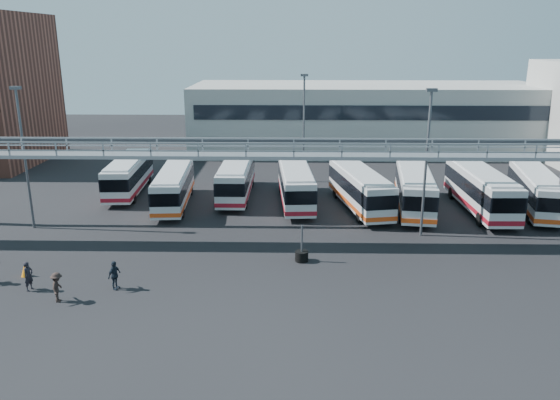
{
  "coord_description": "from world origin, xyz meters",
  "views": [
    {
      "loc": [
        2.85,
        -29.38,
        13.31
      ],
      "look_at": [
        2.1,
        6.0,
        2.83
      ],
      "focal_mm": 35.0,
      "sensor_mm": 36.0,
      "label": 1
    }
  ],
  "objects_px": {
    "bus_2": "(129,174)",
    "bus_4": "(236,177)",
    "light_pole_left": "(24,151)",
    "pedestrian_d": "(114,275)",
    "bus_3": "(174,186)",
    "bus_6": "(360,188)",
    "tire_stack": "(302,255)",
    "bus_7": "(414,188)",
    "bus_8": "(481,189)",
    "pedestrian_a": "(28,276)",
    "pedestrian_c": "(57,287)",
    "light_pole_back": "(304,123)",
    "bus_5": "(296,184)",
    "bus_9": "(536,190)",
    "cone_right": "(25,270)",
    "light_pole_mid": "(427,156)"
  },
  "relations": [
    {
      "from": "bus_2",
      "to": "bus_4",
      "type": "distance_m",
      "value": 9.8
    },
    {
      "from": "bus_5",
      "to": "bus_4",
      "type": "bearing_deg",
      "value": 154.74
    },
    {
      "from": "bus_2",
      "to": "bus_8",
      "type": "relative_size",
      "value": 0.94
    },
    {
      "from": "pedestrian_c",
      "to": "cone_right",
      "type": "distance_m",
      "value": 4.53
    },
    {
      "from": "bus_9",
      "to": "pedestrian_a",
      "type": "height_order",
      "value": "bus_9"
    },
    {
      "from": "pedestrian_a",
      "to": "tire_stack",
      "type": "xyz_separation_m",
      "value": [
        15.04,
        4.41,
        -0.44
      ]
    },
    {
      "from": "bus_9",
      "to": "cone_right",
      "type": "height_order",
      "value": "bus_9"
    },
    {
      "from": "bus_6",
      "to": "pedestrian_d",
      "type": "relative_size",
      "value": 6.55
    },
    {
      "from": "light_pole_left",
      "to": "bus_8",
      "type": "distance_m",
      "value": 34.45
    },
    {
      "from": "light_pole_mid",
      "to": "bus_2",
      "type": "height_order",
      "value": "light_pole_mid"
    },
    {
      "from": "light_pole_back",
      "to": "cone_right",
      "type": "distance_m",
      "value": 28.43
    },
    {
      "from": "light_pole_back",
      "to": "pedestrian_c",
      "type": "bearing_deg",
      "value": -117.62
    },
    {
      "from": "bus_3",
      "to": "bus_9",
      "type": "height_order",
      "value": "bus_9"
    },
    {
      "from": "bus_7",
      "to": "pedestrian_d",
      "type": "xyz_separation_m",
      "value": [
        -19.57,
        -14.97,
        -1.0
      ]
    },
    {
      "from": "light_pole_left",
      "to": "bus_5",
      "type": "relative_size",
      "value": 0.96
    },
    {
      "from": "light_pole_left",
      "to": "bus_2",
      "type": "height_order",
      "value": "light_pole_left"
    },
    {
      "from": "pedestrian_d",
      "to": "tire_stack",
      "type": "relative_size",
      "value": 0.7
    },
    {
      "from": "light_pole_left",
      "to": "bus_7",
      "type": "distance_m",
      "value": 29.4
    },
    {
      "from": "pedestrian_d",
      "to": "light_pole_left",
      "type": "bearing_deg",
      "value": 63.73
    },
    {
      "from": "bus_9",
      "to": "pedestrian_a",
      "type": "xyz_separation_m",
      "value": [
        -33.87,
        -15.08,
        -0.92
      ]
    },
    {
      "from": "cone_right",
      "to": "bus_6",
      "type": "bearing_deg",
      "value": 32.91
    },
    {
      "from": "bus_2",
      "to": "bus_9",
      "type": "distance_m",
      "value": 34.32
    },
    {
      "from": "bus_3",
      "to": "bus_6",
      "type": "bearing_deg",
      "value": -6.06
    },
    {
      "from": "light_pole_back",
      "to": "bus_8",
      "type": "bearing_deg",
      "value": -33.82
    },
    {
      "from": "bus_2",
      "to": "light_pole_left",
      "type": "bearing_deg",
      "value": -118.11
    },
    {
      "from": "bus_3",
      "to": "bus_5",
      "type": "bearing_deg",
      "value": 0.03
    },
    {
      "from": "light_pole_back",
      "to": "bus_2",
      "type": "bearing_deg",
      "value": -164.09
    },
    {
      "from": "light_pole_mid",
      "to": "cone_right",
      "type": "height_order",
      "value": "light_pole_mid"
    },
    {
      "from": "bus_5",
      "to": "bus_9",
      "type": "relative_size",
      "value": 0.98
    },
    {
      "from": "light_pole_left",
      "to": "pedestrian_d",
      "type": "distance_m",
      "value": 14.43
    },
    {
      "from": "pedestrian_d",
      "to": "tire_stack",
      "type": "bearing_deg",
      "value": -46.68
    },
    {
      "from": "bus_7",
      "to": "bus_4",
      "type": "bearing_deg",
      "value": 174.52
    },
    {
      "from": "bus_2",
      "to": "bus_8",
      "type": "distance_m",
      "value": 29.95
    },
    {
      "from": "bus_4",
      "to": "bus_7",
      "type": "height_order",
      "value": "bus_7"
    },
    {
      "from": "bus_8",
      "to": "pedestrian_d",
      "type": "xyz_separation_m",
      "value": [
        -24.76,
        -14.71,
        -1.05
      ]
    },
    {
      "from": "bus_8",
      "to": "bus_7",
      "type": "bearing_deg",
      "value": 176.33
    },
    {
      "from": "bus_2",
      "to": "pedestrian_d",
      "type": "height_order",
      "value": "bus_2"
    },
    {
      "from": "bus_3",
      "to": "pedestrian_c",
      "type": "bearing_deg",
      "value": -102.59
    },
    {
      "from": "pedestrian_d",
      "to": "pedestrian_c",
      "type": "bearing_deg",
      "value": 142.63
    },
    {
      "from": "bus_7",
      "to": "pedestrian_c",
      "type": "xyz_separation_m",
      "value": [
        -22.09,
        -16.51,
        -1.0
      ]
    },
    {
      "from": "light_pole_back",
      "to": "bus_3",
      "type": "bearing_deg",
      "value": -142.43
    },
    {
      "from": "light_pole_back",
      "to": "pedestrian_c",
      "type": "xyz_separation_m",
      "value": [
        -13.37,
        -25.56,
        -4.91
      ]
    },
    {
      "from": "bus_2",
      "to": "bus_5",
      "type": "distance_m",
      "value": 15.19
    },
    {
      "from": "bus_8",
      "to": "pedestrian_a",
      "type": "distance_m",
      "value": 33.02
    },
    {
      "from": "bus_8",
      "to": "pedestrian_c",
      "type": "relative_size",
      "value": 6.84
    },
    {
      "from": "light_pole_back",
      "to": "bus_5",
      "type": "xyz_separation_m",
      "value": [
        -0.78,
        -7.59,
        -3.97
      ]
    },
    {
      "from": "bus_7",
      "to": "pedestrian_a",
      "type": "distance_m",
      "value": 28.63
    },
    {
      "from": "bus_3",
      "to": "bus_9",
      "type": "xyz_separation_m",
      "value": [
        29.16,
        -0.85,
        0.09
      ]
    },
    {
      "from": "tire_stack",
      "to": "bus_7",
      "type": "bearing_deg",
      "value": 49.56
    },
    {
      "from": "bus_5",
      "to": "light_pole_back",
      "type": "bearing_deg",
      "value": 80.11
    }
  ]
}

